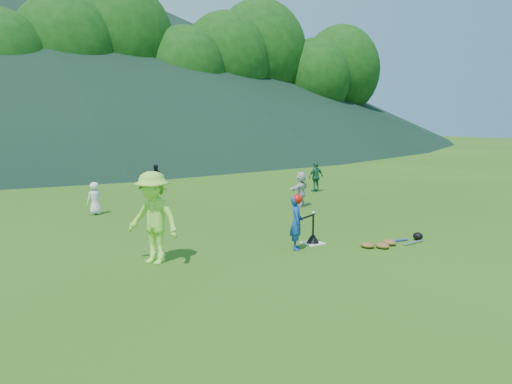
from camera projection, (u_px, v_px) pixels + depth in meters
ground at (313, 243)px, 11.65m from camera, size 120.00×120.00×0.00m
home_plate at (313, 243)px, 11.65m from camera, size 0.45×0.45×0.02m
baseball at (313, 212)px, 11.54m from camera, size 0.08×0.08×0.08m
batter_child at (296, 223)px, 11.06m from camera, size 0.49×0.53×1.22m
adult_coach at (153, 218)px, 9.96m from camera, size 1.19×1.39×1.86m
fielder_a at (95, 198)px, 15.04m from camera, size 0.54×0.40×0.99m
fielder_b at (155, 177)px, 19.98m from camera, size 0.57×0.47×1.06m
fielder_c at (316, 177)px, 19.67m from camera, size 0.71×0.32×1.19m
fielder_d at (301, 189)px, 16.34m from camera, size 1.12×0.75×1.16m
batting_tee at (313, 238)px, 11.63m from camera, size 0.30×0.30×0.68m
batter_gear at (298, 200)px, 11.00m from camera, size 0.72×0.27×0.58m
equipment_pile at (390, 242)px, 11.49m from camera, size 1.80×0.56×0.19m
outfield_fence at (63, 149)px, 35.00m from camera, size 70.07×0.08×1.33m
tree_line at (45, 49)px, 38.87m from camera, size 70.04×11.40×14.82m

